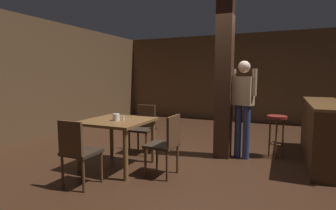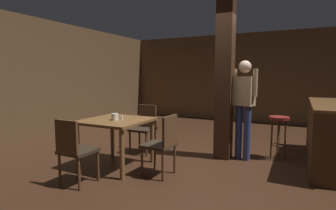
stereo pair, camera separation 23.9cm
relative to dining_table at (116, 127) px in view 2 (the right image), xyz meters
name	(u,v)px [view 2 (the right image)]	position (x,y,z in m)	size (l,w,h in m)	color
ground_plane	(196,161)	(1.07, 0.80, -0.64)	(10.80, 10.80, 0.00)	#382114
wall_back	(247,78)	(1.07, 5.30, 0.76)	(8.00, 0.10, 2.80)	brown
wall_left	(36,78)	(-2.93, 0.80, 0.76)	(0.10, 9.00, 2.80)	brown
pillar	(225,79)	(1.42, 1.23, 0.76)	(0.28, 0.28, 2.80)	#382114
dining_table	(116,127)	(0.00, 0.00, 0.00)	(0.99, 0.99, 0.77)	brown
chair_east	(163,142)	(0.87, -0.04, -0.14)	(0.44, 0.44, 0.89)	#2D2319
chair_south	(74,148)	(-0.03, -0.86, -0.14)	(0.42, 0.42, 0.89)	#2D2319
chair_north	(145,126)	(-0.03, 0.91, -0.14)	(0.44, 0.44, 0.89)	#2D2319
napkin_cup	(115,117)	(0.02, -0.06, 0.18)	(0.10, 0.10, 0.11)	silver
salt_shaker	(122,118)	(0.12, 0.00, 0.16)	(0.03, 0.03, 0.07)	silver
standing_person	(244,103)	(1.75, 1.28, 0.36)	(0.47, 0.29, 1.72)	tan
bar_counter	(322,132)	(2.97, 1.66, -0.12)	(0.56, 2.30, 1.02)	brown
bar_stool_near	(279,128)	(2.31, 1.57, -0.08)	(0.34, 0.34, 0.76)	maroon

